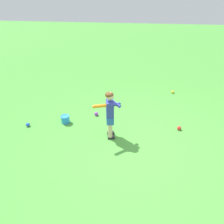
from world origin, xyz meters
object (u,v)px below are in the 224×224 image
play_ball_far_left (96,114)px  play_ball_near_batter (28,125)px  play_ball_far_right (173,92)px  toy_bucket (65,119)px  child_batter (110,111)px  play_ball_center_lawn (179,128)px

play_ball_far_left → play_ball_near_batter: bearing=-154.4°
play_ball_far_right → toy_bucket: size_ratio=0.40×
play_ball_near_batter → toy_bucket: bearing=19.0°
child_batter → play_ball_center_lawn: size_ratio=11.36×
play_ball_far_left → play_ball_near_batter: size_ratio=1.09×
child_batter → play_ball_near_batter: (-2.01, 0.10, -0.60)m
play_ball_far_left → play_ball_far_right: size_ratio=1.16×
play_ball_near_batter → play_ball_far_right: size_ratio=1.06×
play_ball_far_right → child_batter: bearing=-122.7°
child_batter → play_ball_far_left: bearing=120.6°
child_batter → play_ball_far_right: (1.63, 2.54, -0.61)m
child_batter → toy_bucket: (-1.17, 0.39, -0.55)m
play_ball_center_lawn → toy_bucket: toy_bucket is taller
play_ball_far_right → toy_bucket: (-2.80, -2.15, 0.06)m
child_batter → play_ball_far_right: bearing=57.3°
play_ball_near_batter → play_ball_center_lawn: bearing=6.1°
child_batter → play_ball_center_lawn: bearing=17.2°
play_ball_center_lawn → play_ball_far_left: bearing=170.4°
play_ball_near_batter → play_ball_center_lawn: (3.57, 0.38, 0.00)m
child_batter → play_ball_center_lawn: child_batter is taller
child_batter → play_ball_near_batter: size_ratio=11.78×
play_ball_far_left → play_ball_far_right: play_ball_far_left is taller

